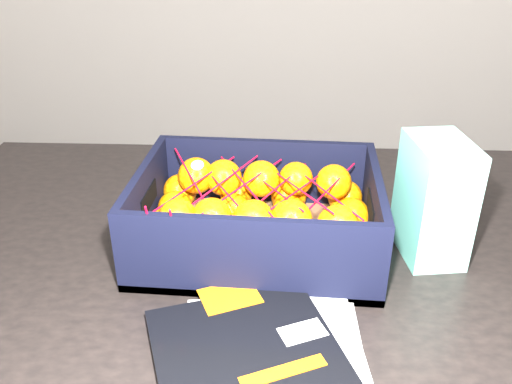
# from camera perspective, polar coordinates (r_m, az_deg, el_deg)

# --- Properties ---
(table) EXTENTS (1.24, 0.86, 0.75)m
(table) POSITION_cam_1_polar(r_m,az_deg,el_deg) (0.91, 0.86, -10.97)
(table) COLOR black
(table) RESTS_ON ground
(magazine_stack) EXTENTS (0.30, 0.34, 0.02)m
(magazine_stack) POSITION_cam_1_polar(r_m,az_deg,el_deg) (0.63, 1.37, -19.05)
(magazine_stack) COLOR silver
(magazine_stack) RESTS_ON table
(produce_crate) EXTENTS (0.36, 0.27, 0.12)m
(produce_crate) POSITION_cam_1_polar(r_m,az_deg,el_deg) (0.83, 0.19, -3.28)
(produce_crate) COLOR brown
(produce_crate) RESTS_ON table
(clementine_heap) EXTENTS (0.34, 0.25, 0.10)m
(clementine_heap) POSITION_cam_1_polar(r_m,az_deg,el_deg) (0.83, 0.37, -2.20)
(clementine_heap) COLOR orange
(clementine_heap) RESTS_ON produce_crate
(mesh_net) EXTENTS (0.30, 0.24, 0.09)m
(mesh_net) POSITION_cam_1_polar(r_m,az_deg,el_deg) (0.80, -0.57, 0.14)
(mesh_net) COLOR red
(mesh_net) RESTS_ON clementine_heap
(retail_carton) EXTENTS (0.10, 0.13, 0.18)m
(retail_carton) POSITION_cam_1_polar(r_m,az_deg,el_deg) (0.84, 18.15, -0.72)
(retail_carton) COLOR silver
(retail_carton) RESTS_ON table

